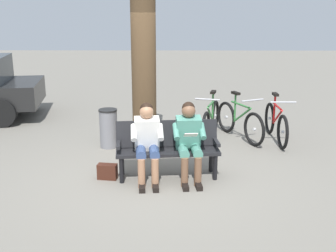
{
  "coord_description": "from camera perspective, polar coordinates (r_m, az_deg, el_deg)",
  "views": [
    {
      "loc": [
        -0.23,
        6.29,
        2.58
      ],
      "look_at": [
        -0.16,
        -0.15,
        0.75
      ],
      "focal_mm": 44.74,
      "sensor_mm": 36.0,
      "label": 1
    }
  ],
  "objects": [
    {
      "name": "bench",
      "position": [
        6.56,
        -0.09,
        -2.57
      ],
      "size": [
        1.64,
        0.63,
        0.87
      ],
      "rotation": [
        0.0,
        0.0,
        0.1
      ],
      "color": "black",
      "rests_on": "ground"
    },
    {
      "name": "bicycle_blue",
      "position": [
        8.59,
        14.47,
        0.36
      ],
      "size": [
        0.48,
        1.68,
        0.94
      ],
      "rotation": [
        0.0,
        0.0,
        1.59
      ],
      "color": "black",
      "rests_on": "ground"
    },
    {
      "name": "bicycle_orange",
      "position": [
        8.59,
        5.84,
        0.79
      ],
      "size": [
        0.61,
        1.63,
        0.94
      ],
      "rotation": [
        0.0,
        0.0,
        1.29
      ],
      "color": "black",
      "rests_on": "ground"
    },
    {
      "name": "person_companion",
      "position": [
        6.34,
        -2.86,
        -1.76
      ],
      "size": [
        0.52,
        0.79,
        1.2
      ],
      "rotation": [
        0.0,
        0.0,
        0.1
      ],
      "color": "white",
      "rests_on": "ground"
    },
    {
      "name": "person_reading",
      "position": [
        6.39,
        2.88,
        -1.61
      ],
      "size": [
        0.52,
        0.79,
        1.2
      ],
      "rotation": [
        0.0,
        0.0,
        0.1
      ],
      "color": "#4C8C7A",
      "rests_on": "ground"
    },
    {
      "name": "litter_bin",
      "position": [
        8.02,
        -8.11,
        -0.31
      ],
      "size": [
        0.35,
        0.35,
        0.74
      ],
      "color": "slate",
      "rests_on": "ground"
    },
    {
      "name": "tree_trunk",
      "position": [
        7.5,
        -3.36,
        10.47
      ],
      "size": [
        0.44,
        0.44,
        3.76
      ],
      "primitive_type": "cylinder",
      "color": "#4C3823",
      "rests_on": "ground"
    },
    {
      "name": "bicycle_green",
      "position": [
        8.58,
        9.71,
        0.61
      ],
      "size": [
        0.77,
        1.55,
        0.94
      ],
      "rotation": [
        0.0,
        0.0,
        2.0
      ],
      "color": "black",
      "rests_on": "ground"
    },
    {
      "name": "ground_plane",
      "position": [
        6.81,
        -1.39,
        -6.43
      ],
      "size": [
        40.0,
        40.0,
        0.0
      ],
      "primitive_type": "plane",
      "color": "slate"
    },
    {
      "name": "handbag",
      "position": [
        6.61,
        -8.26,
        -6.17
      ],
      "size": [
        0.32,
        0.18,
        0.24
      ],
      "primitive_type": "cube",
      "rotation": [
        0.0,
        0.0,
        -0.14
      ],
      "color": "#3F1E14",
      "rests_on": "ground"
    }
  ]
}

